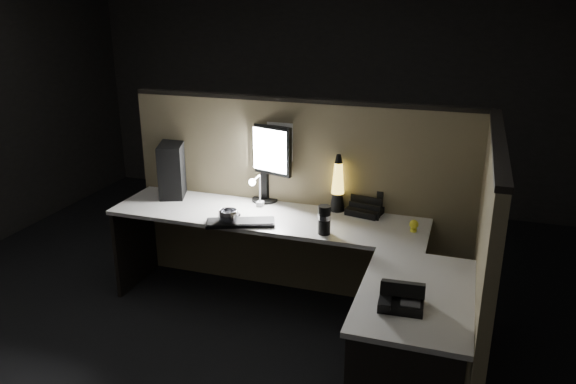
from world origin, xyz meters
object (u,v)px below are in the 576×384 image
(pc_tower, at_px, (173,168))
(lava_lamp, at_px, (338,188))
(monitor, at_px, (265,155))
(desk_phone, at_px, (401,296))
(keyboard, at_px, (240,223))

(pc_tower, distance_m, lava_lamp, 1.33)
(pc_tower, bearing_deg, monitor, -14.23)
(lava_lamp, xyz_separation_m, desk_phone, (0.62, -1.22, -0.13))
(pc_tower, relative_size, lava_lamp, 0.98)
(monitor, bearing_deg, keyboard, -73.03)
(monitor, bearing_deg, pc_tower, -157.95)
(pc_tower, relative_size, keyboard, 0.88)
(pc_tower, xyz_separation_m, lava_lamp, (1.33, 0.04, -0.03))
(monitor, height_order, lava_lamp, monitor)
(pc_tower, bearing_deg, desk_phone, -51.36)
(keyboard, bearing_deg, monitor, 69.22)
(pc_tower, distance_m, keyboard, 0.89)
(desk_phone, bearing_deg, lava_lamp, 113.64)
(lava_lamp, distance_m, desk_phone, 1.37)
(monitor, distance_m, lava_lamp, 0.61)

